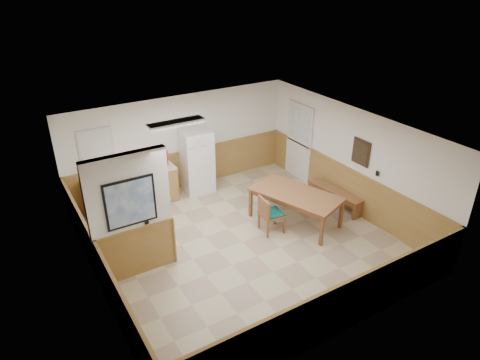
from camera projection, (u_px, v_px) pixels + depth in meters
ground at (242, 242)px, 9.22m from camera, size 6.00×6.00×0.00m
ceiling at (242, 133)px, 8.08m from camera, size 6.00×6.00×0.02m
back_wall at (181, 143)px, 10.93m from camera, size 6.00×0.02×2.50m
right_wall at (351, 159)px, 10.04m from camera, size 0.02×6.00×2.50m
left_wall at (92, 234)px, 7.26m from camera, size 0.02×6.00×2.50m
wainscot_back at (183, 170)px, 11.26m from camera, size 6.00×0.04×1.00m
wainscot_right at (347, 188)px, 10.37m from camera, size 0.04×6.00×1.00m
wainscot_left at (100, 269)px, 7.61m from camera, size 0.04×6.00×1.00m
partition_wall at (131, 218)px, 7.77m from camera, size 1.50×0.20×2.50m
kitchen_counter at (143, 187)px, 10.49m from camera, size 2.20×0.61×1.00m
exterior_door at (299, 142)px, 11.56m from camera, size 0.07×1.02×2.15m
kitchen_window at (97, 149)px, 9.81m from camera, size 0.80×0.04×1.00m
wall_painting at (361, 152)px, 9.65m from camera, size 0.04×0.50×0.60m
fluorescent_fixture at (176, 123)px, 8.73m from camera, size 1.20×0.30×0.09m
refrigerator at (197, 161)px, 10.95m from camera, size 0.78×0.75×1.66m
dining_table at (296, 197)px, 9.64m from camera, size 1.62×2.22×0.75m
dining_bench at (335, 194)px, 10.42m from camera, size 0.50×1.56×0.45m
dining_chair at (268, 213)px, 9.35m from camera, size 0.71×0.53×0.85m
fire_extinguisher at (165, 157)px, 10.49m from camera, size 0.14×0.14×0.48m
soap_bottle at (94, 178)px, 9.71m from camera, size 0.08×0.08×0.21m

